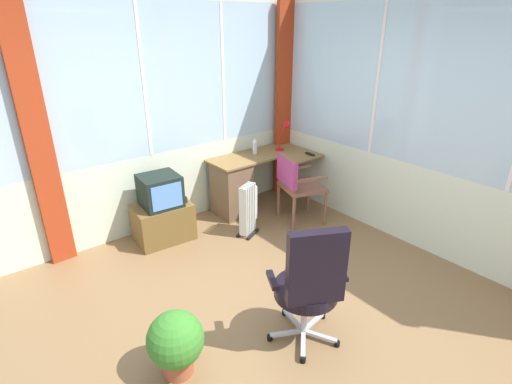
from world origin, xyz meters
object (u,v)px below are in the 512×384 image
object	(u,v)px
desk_lamp	(287,131)
potted_plant	(176,342)
desk	(236,184)
space_heater	(249,209)
spray_bottle	(255,146)
wooden_armchair	(294,180)
tv_remote	(310,154)
office_chair	(310,282)
tv_on_stand	(162,212)

from	to	relation	value
desk_lamp	potted_plant	world-z (taller)	desk_lamp
desk	space_heater	world-z (taller)	desk
space_heater	potted_plant	size ratio (longest dim) A/B	1.24
spray_bottle	wooden_armchair	xyz separation A→B (m)	(0.03, -0.73, -0.27)
potted_plant	space_heater	bearing A→B (deg)	38.26
tv_remote	desk_lamp	bearing A→B (deg)	108.36
desk_lamp	tv_remote	distance (m)	0.46
wooden_armchair	space_heater	xyz separation A→B (m)	(-0.63, 0.11, -0.24)
potted_plant	desk_lamp	bearing A→B (deg)	33.71
desk	wooden_armchair	xyz separation A→B (m)	(0.40, -0.67, 0.17)
wooden_armchair	office_chair	xyz separation A→B (m)	(-1.35, -1.59, 0.02)
spray_bottle	tv_on_stand	size ratio (longest dim) A/B	0.27
desk_lamp	potted_plant	size ratio (longest dim) A/B	0.80
tv_remote	wooden_armchair	xyz separation A→B (m)	(-0.50, -0.23, -0.18)
desk	desk_lamp	size ratio (longest dim) A/B	3.32
office_chair	potted_plant	distance (m)	1.06
spray_bottle	wooden_armchair	world-z (taller)	spray_bottle
desk	desk_lamp	world-z (taller)	desk_lamp
wooden_armchair	tv_on_stand	size ratio (longest dim) A/B	1.10
wooden_armchair	potted_plant	xyz separation A→B (m)	(-2.29, -1.20, -0.28)
office_chair	tv_on_stand	size ratio (longest dim) A/B	1.34
office_chair	space_heater	bearing A→B (deg)	66.82
spray_bottle	tv_on_stand	xyz separation A→B (m)	(-1.45, -0.12, -0.48)
wooden_armchair	tv_remote	bearing A→B (deg)	24.57
desk_lamp	tv_on_stand	xyz separation A→B (m)	(-1.89, 0.02, -0.65)
desk_lamp	tv_on_stand	bearing A→B (deg)	179.34
tv_remote	desk	bearing A→B (deg)	157.37
desk_lamp	office_chair	world-z (taller)	desk_lamp
tv_on_stand	office_chair	bearing A→B (deg)	-86.62
wooden_armchair	potted_plant	bearing A→B (deg)	-152.28
space_heater	spray_bottle	bearing A→B (deg)	46.48
desk	wooden_armchair	world-z (taller)	wooden_armchair
tv_remote	potted_plant	size ratio (longest dim) A/B	0.29
wooden_armchair	office_chair	world-z (taller)	office_chair
desk	space_heater	xyz separation A→B (m)	(-0.23, -0.56, -0.08)
tv_remote	office_chair	xyz separation A→B (m)	(-1.86, -1.82, -0.16)
desk	spray_bottle	world-z (taller)	spray_bottle
desk	wooden_armchair	bearing A→B (deg)	-59.04
office_chair	tv_remote	bearing A→B (deg)	44.42
spray_bottle	space_heater	distance (m)	1.01
desk	desk_lamp	distance (m)	1.01
desk	desk_lamp	xyz separation A→B (m)	(0.80, -0.07, 0.60)
office_chair	desk	bearing A→B (deg)	67.11
desk	spray_bottle	distance (m)	0.58
tv_remote	potted_plant	xyz separation A→B (m)	(-2.79, -1.43, -0.46)
desk	tv_on_stand	world-z (taller)	tv_on_stand
desk_lamp	spray_bottle	distance (m)	0.49
tv_remote	office_chair	bearing A→B (deg)	-132.34
office_chair	wooden_armchair	bearing A→B (deg)	49.58
tv_remote	potted_plant	world-z (taller)	tv_remote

